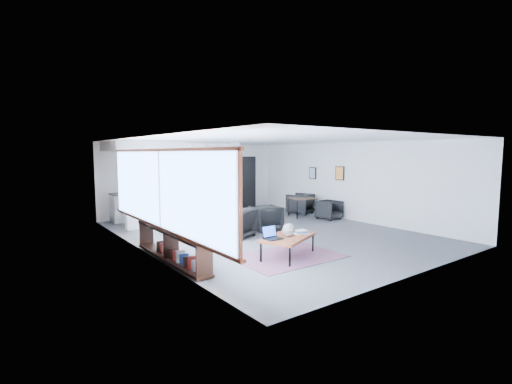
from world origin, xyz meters
TOP-DOWN VIEW (x-y plane):
  - room at (0.00, 0.00)m, footprint 7.02×9.02m
  - window at (-3.46, -0.90)m, footprint 0.10×5.95m
  - console at (-3.30, -1.05)m, footprint 0.35×3.00m
  - kitchenette at (-1.20, 3.71)m, footprint 4.20×1.96m
  - doorway at (2.30, 4.42)m, footprint 1.10×0.12m
  - track_light at (-0.59, 2.20)m, footprint 1.60×0.07m
  - wall_art_lower at (3.47, 0.40)m, footprint 0.03×0.38m
  - wall_art_upper at (3.47, 1.70)m, footprint 0.03×0.34m
  - kilim_rug at (-1.14, -2.22)m, footprint 2.30×1.58m
  - coffee_table at (-1.14, -2.22)m, footprint 1.59×1.27m
  - laptop at (-1.58, -2.17)m, footprint 0.37×0.31m
  - ceramic_pot at (-1.13, -2.21)m, footprint 0.28×0.28m
  - book_stack at (-0.77, -2.22)m, footprint 0.31×0.26m
  - coaster at (-0.98, -2.39)m, footprint 0.15×0.15m
  - armchair_left at (-0.95, 0.06)m, footprint 1.05×1.02m
  - armchair_right at (0.18, 0.28)m, footprint 0.85×0.81m
  - floor_lamp at (-1.06, 1.10)m, footprint 0.66×0.66m
  - dining_table at (2.59, 1.31)m, footprint 1.01×1.01m
  - dining_chair_near at (3.00, 0.41)m, footprint 0.65×0.61m
  - dining_chair_far at (3.00, 1.84)m, footprint 0.88×0.85m
  - microwave at (-0.19, 4.15)m, footprint 0.57×0.34m

SIDE VIEW (x-z plane):
  - kilim_rug at x=-1.14m, z-range 0.00..0.01m
  - dining_chair_near at x=3.00m, z-range 0.00..0.61m
  - console at x=-3.30m, z-range -0.07..0.73m
  - dining_chair_far at x=3.00m, z-range 0.00..0.71m
  - armchair_right at x=0.18m, z-range 0.00..0.79m
  - armchair_left at x=-0.95m, z-range 0.00..0.83m
  - coffee_table at x=-1.14m, z-range 0.19..0.65m
  - coaster at x=-0.98m, z-range 0.46..0.46m
  - book_stack at x=-0.77m, z-range 0.45..0.54m
  - laptop at x=-1.58m, z-range 0.40..0.67m
  - ceramic_pot at x=-1.13m, z-range 0.46..0.73m
  - dining_table at x=2.59m, z-range 0.28..0.96m
  - doorway at x=2.30m, z-range 0.00..2.15m
  - microwave at x=-0.19m, z-range 0.93..1.30m
  - room at x=0.00m, z-range -0.01..2.61m
  - kitchenette at x=-1.20m, z-range 0.08..2.68m
  - window at x=-3.46m, z-range 0.63..2.29m
  - wall_art_upper at x=3.47m, z-range 1.28..1.72m
  - floor_lamp at x=-1.06m, z-range 0.65..2.40m
  - wall_art_lower at x=3.47m, z-range 1.31..1.79m
  - track_light at x=-0.59m, z-range 2.45..2.60m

